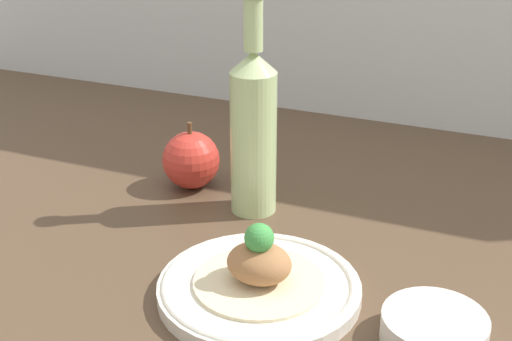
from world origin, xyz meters
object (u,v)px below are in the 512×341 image
at_px(cider_bottle, 253,127).
at_px(dipping_bowl, 434,329).
at_px(plate, 259,288).
at_px(plated_food, 259,266).
at_px(apple, 191,160).

xyz_separation_m(cider_bottle, dipping_bowl, (0.28, -0.20, -0.10)).
bearing_deg(plate, dipping_bowl, -1.97).
relative_size(plated_food, dipping_bowl, 1.37).
relative_size(plated_food, cider_bottle, 0.48).
distance_m(plate, plated_food, 0.03).
bearing_deg(dipping_bowl, cider_bottle, 144.89).
bearing_deg(cider_bottle, dipping_bowl, -35.11).
relative_size(cider_bottle, dipping_bowl, 2.84).
bearing_deg(apple, cider_bottle, -15.90).
height_order(plate, dipping_bowl, dipping_bowl).
relative_size(plate, plated_food, 1.55).
distance_m(cider_bottle, apple, 0.14).
distance_m(plated_food, dipping_bowl, 0.19).
xyz_separation_m(plated_food, dipping_bowl, (0.19, -0.01, -0.02)).
distance_m(plate, apple, 0.30).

